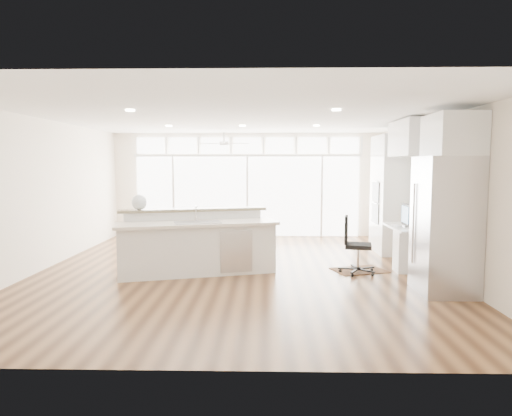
{
  "coord_description": "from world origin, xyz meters",
  "views": [
    {
      "loc": [
        0.51,
        -7.99,
        1.87
      ],
      "look_at": [
        0.3,
        0.6,
        1.06
      ],
      "focal_mm": 32.0,
      "sensor_mm": 36.0,
      "label": 1
    }
  ],
  "objects": [
    {
      "name": "oven_cabinet",
      "position": [
        3.17,
        1.8,
        1.25
      ],
      "size": [
        0.64,
        1.2,
        2.5
      ],
      "primitive_type": "cube",
      "color": "white",
      "rests_on": "floor"
    },
    {
      "name": "transom_row",
      "position": [
        0.0,
        3.94,
        2.38
      ],
      "size": [
        5.9,
        0.06,
        0.4
      ],
      "primitive_type": "cube",
      "color": "white",
      "rests_on": "wall_back"
    },
    {
      "name": "desk_window",
      "position": [
        3.46,
        0.3,
        1.55
      ],
      "size": [
        0.04,
        0.85,
        0.85
      ],
      "primitive_type": "cube",
      "color": "silver",
      "rests_on": "wall_right"
    },
    {
      "name": "wall_back",
      "position": [
        0.0,
        4.0,
        1.35
      ],
      "size": [
        7.0,
        0.04,
        2.7
      ],
      "primitive_type": "cube",
      "color": "white",
      "rests_on": "floor"
    },
    {
      "name": "office_chair",
      "position": [
        2.09,
        -0.18,
        0.49
      ],
      "size": [
        0.59,
        0.56,
        0.99
      ],
      "primitive_type": "cube",
      "rotation": [
        0.0,
        0.0,
        -0.19
      ],
      "color": "black",
      "rests_on": "floor"
    },
    {
      "name": "keyboard",
      "position": [
        2.88,
        0.3,
        0.77
      ],
      "size": [
        0.13,
        0.31,
        0.02
      ],
      "primitive_type": "cube",
      "rotation": [
        0.0,
        0.0,
        0.05
      ],
      "color": "silver",
      "rests_on": "desk_nook"
    },
    {
      "name": "potted_plant",
      "position": [
        3.17,
        1.8,
        2.63
      ],
      "size": [
        0.34,
        0.36,
        0.25
      ],
      "primitive_type": "imported",
      "rotation": [
        0.0,
        0.0,
        0.15
      ],
      "color": "#3B622A",
      "rests_on": "oven_cabinet"
    },
    {
      "name": "ceiling",
      "position": [
        0.0,
        0.0,
        2.7
      ],
      "size": [
        7.0,
        8.0,
        0.02
      ],
      "primitive_type": "cube",
      "color": "white",
      "rests_on": "wall_back"
    },
    {
      "name": "glass_wall",
      "position": [
        0.0,
        3.94,
        1.05
      ],
      "size": [
        5.8,
        0.06,
        2.08
      ],
      "primitive_type": "cube",
      "color": "white",
      "rests_on": "wall_back"
    },
    {
      "name": "wall_front",
      "position": [
        0.0,
        -4.0,
        1.35
      ],
      "size": [
        7.0,
        0.04,
        2.7
      ],
      "primitive_type": "cube",
      "color": "white",
      "rests_on": "floor"
    },
    {
      "name": "framed_photos",
      "position": [
        3.46,
        0.92,
        1.4
      ],
      "size": [
        0.06,
        0.22,
        0.8
      ],
      "primitive_type": "cube",
      "color": "black",
      "rests_on": "wall_right"
    },
    {
      "name": "refrigerator",
      "position": [
        3.11,
        -1.35,
        1.0
      ],
      "size": [
        0.76,
        0.9,
        2.0
      ],
      "primitive_type": "cube",
      "color": "#B3B2B7",
      "rests_on": "floor"
    },
    {
      "name": "desk_nook",
      "position": [
        3.13,
        0.3,
        0.38
      ],
      "size": [
        0.72,
        1.3,
        0.76
      ],
      "primitive_type": "cube",
      "color": "white",
      "rests_on": "floor"
    },
    {
      "name": "floor",
      "position": [
        0.0,
        0.0,
        -0.01
      ],
      "size": [
        7.0,
        8.0,
        0.02
      ],
      "primitive_type": "cube",
      "color": "#442815",
      "rests_on": "ground"
    },
    {
      "name": "upper_cabinets",
      "position": [
        3.17,
        0.3,
        2.35
      ],
      "size": [
        0.64,
        1.3,
        0.64
      ],
      "primitive_type": "cube",
      "color": "white",
      "rests_on": "wall_right"
    },
    {
      "name": "rug",
      "position": [
        2.16,
        0.02,
        0.01
      ],
      "size": [
        1.04,
        0.89,
        0.01
      ],
      "primitive_type": "cube",
      "rotation": [
        0.0,
        0.0,
        0.32
      ],
      "color": "#351E11",
      "rests_on": "floor"
    },
    {
      "name": "fishbowl",
      "position": [
        -1.72,
        -0.12,
        1.23
      ],
      "size": [
        0.35,
        0.35,
        0.27
      ],
      "primitive_type": "sphere",
      "rotation": [
        0.0,
        0.0,
        0.42
      ],
      "color": "white",
      "rests_on": "kitchen_island"
    },
    {
      "name": "ceiling_fan",
      "position": [
        -0.5,
        2.8,
        2.48
      ],
      "size": [
        1.16,
        1.16,
        0.32
      ],
      "primitive_type": "cube",
      "color": "silver",
      "rests_on": "ceiling"
    },
    {
      "name": "monitor",
      "position": [
        3.05,
        0.3,
        0.97
      ],
      "size": [
        0.1,
        0.52,
        0.43
      ],
      "primitive_type": "cube",
      "rotation": [
        0.0,
        0.0,
        -0.02
      ],
      "color": "black",
      "rests_on": "desk_nook"
    },
    {
      "name": "recessed_lights",
      "position": [
        0.0,
        0.2,
        2.68
      ],
      "size": [
        3.4,
        3.0,
        0.02
      ],
      "primitive_type": "cube",
      "color": "silver",
      "rests_on": "ceiling"
    },
    {
      "name": "wall_left",
      "position": [
        -3.5,
        0.0,
        1.35
      ],
      "size": [
        0.04,
        8.0,
        2.7
      ],
      "primitive_type": "cube",
      "color": "white",
      "rests_on": "floor"
    },
    {
      "name": "kitchen_island",
      "position": [
        -0.69,
        -0.25,
        0.55
      ],
      "size": [
        2.93,
        1.75,
        1.09
      ],
      "primitive_type": "cube",
      "rotation": [
        0.0,
        0.0,
        0.28
      ],
      "color": "white",
      "rests_on": "floor"
    },
    {
      "name": "fridge_cabinet",
      "position": [
        3.17,
        -1.35,
        2.3
      ],
      "size": [
        0.64,
        0.9,
        0.6
      ],
      "primitive_type": "cube",
      "color": "white",
      "rests_on": "wall_right"
    },
    {
      "name": "wall_right",
      "position": [
        3.5,
        0.0,
        1.35
      ],
      "size": [
        0.04,
        8.0,
        2.7
      ],
      "primitive_type": "cube",
      "color": "white",
      "rests_on": "floor"
    }
  ]
}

